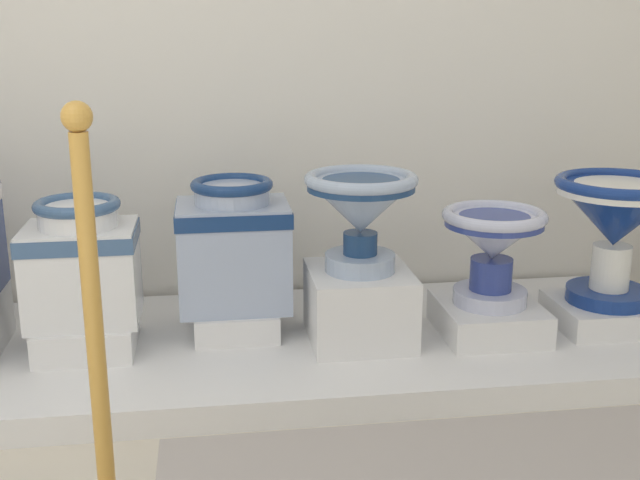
{
  "coord_description": "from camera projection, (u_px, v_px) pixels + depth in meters",
  "views": [
    {
      "loc": [
        1.43,
        -0.54,
        1.12
      ],
      "look_at": [
        1.79,
        1.96,
        0.42
      ],
      "focal_mm": 44.26,
      "sensor_mm": 36.0,
      "label": 1
    }
  ],
  "objects": [
    {
      "name": "display_platform",
      "position": [
        295.0,
        348.0,
        2.71
      ],
      "size": [
        2.7,
        0.96,
        0.09
      ],
      "primitive_type": "cube",
      "color": "white",
      "rests_on": "ground_plane"
    },
    {
      "name": "plinth_block_squat_floral",
      "position": [
        88.0,
        334.0,
        2.57
      ],
      "size": [
        0.31,
        0.32,
        0.1
      ],
      "primitive_type": "cube",
      "color": "white",
      "rests_on": "display_platform"
    },
    {
      "name": "antique_toilet_squat_floral",
      "position": [
        81.0,
        259.0,
        2.51
      ],
      "size": [
        0.35,
        0.28,
        0.4
      ],
      "color": "white",
      "rests_on": "plinth_block_squat_floral"
    },
    {
      "name": "plinth_block_pale_glazed",
      "position": [
        236.0,
        317.0,
        2.73
      ],
      "size": [
        0.28,
        0.33,
        0.09
      ],
      "primitive_type": "cube",
      "color": "white",
      "rests_on": "display_platform"
    },
    {
      "name": "antique_toilet_pale_glazed",
      "position": [
        234.0,
        242.0,
        2.66
      ],
      "size": [
        0.38,
        0.3,
        0.44
      ],
      "color": "#A2B2CE",
      "rests_on": "plinth_block_pale_glazed"
    },
    {
      "name": "plinth_block_leftmost",
      "position": [
        359.0,
        305.0,
        2.64
      ],
      "size": [
        0.34,
        0.35,
        0.24
      ],
      "primitive_type": "cube",
      "color": "white",
      "rests_on": "display_platform"
    },
    {
      "name": "antique_toilet_leftmost",
      "position": [
        361.0,
        205.0,
        2.54
      ],
      "size": [
        0.37,
        0.37,
        0.33
      ],
      "color": "#A0B4D0",
      "rests_on": "plinth_block_leftmost"
    },
    {
      "name": "plinth_block_central_ornate",
      "position": [
        488.0,
        318.0,
        2.71
      ],
      "size": [
        0.34,
        0.36,
        0.11
      ],
      "primitive_type": "cube",
      "color": "white",
      "rests_on": "display_platform"
    },
    {
      "name": "antique_toilet_central_ornate",
      "position": [
        493.0,
        241.0,
        2.63
      ],
      "size": [
        0.35,
        0.35,
        0.33
      ],
      "color": "silver",
      "rests_on": "plinth_block_central_ornate"
    },
    {
      "name": "plinth_block_slender_white",
      "position": [
        606.0,
        313.0,
        2.78
      ],
      "size": [
        0.37,
        0.32,
        0.09
      ],
      "primitive_type": "cube",
      "color": "white",
      "rests_on": "display_platform"
    },
    {
      "name": "antique_toilet_slender_white",
      "position": [
        616.0,
        216.0,
        2.68
      ],
      "size": [
        0.42,
        0.42,
        0.44
      ],
      "color": "navy",
      "rests_on": "plinth_block_slender_white"
    },
    {
      "name": "stanchion_post_near_left",
      "position": [
        101.0,
        414.0,
        1.74
      ],
      "size": [
        0.26,
        0.26,
        0.97
      ],
      "color": "gold",
      "rests_on": "ground_plane"
    }
  ]
}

